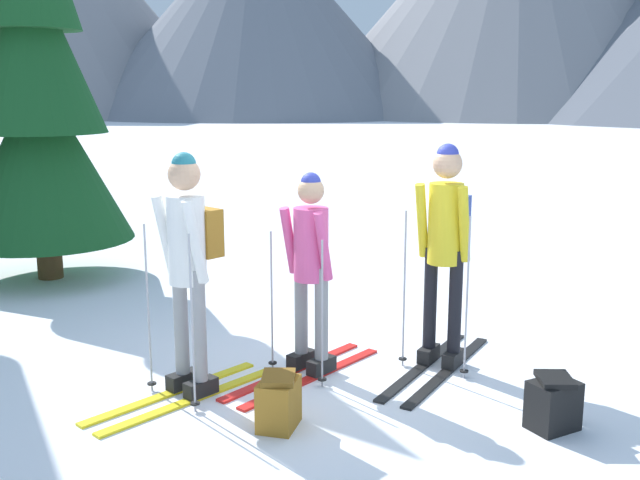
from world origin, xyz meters
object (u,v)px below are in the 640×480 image
Objects in this scene: skier_in_pink at (310,266)px; skier_in_white at (189,259)px; pine_tree_mid at (37,89)px; backpack_on_snow_front at (279,402)px; backpack_on_snow_beside at (553,403)px; skier_in_yellow at (445,241)px.

skier_in_white is at bearing -152.74° from skier_in_pink.
pine_tree_mid is 13.22× the size of backpack_on_snow_front.
backpack_on_snow_beside is (2.58, -0.54, -0.87)m from skier_in_white.
skier_in_pink is (0.88, 0.45, -0.16)m from skier_in_white.
skier_in_yellow is 4.70× the size of backpack_on_snow_beside.
backpack_on_snow_front is at bearing -51.82° from pine_tree_mid.
skier_in_white is 1.12× the size of skier_in_pink.
pine_tree_mid is at bearing 125.37° from skier_in_white.
backpack_on_snow_front is at bearing -100.02° from skier_in_pink.
skier_in_white reaches higher than backpack_on_snow_front.
skier_in_yellow is 5.41m from pine_tree_mid.
skier_in_pink is at bearing 149.76° from backpack_on_snow_beside.
skier_in_pink is 0.89× the size of skier_in_yellow.
skier_in_pink is 1.13m from skier_in_yellow.
skier_in_pink is 4.16× the size of backpack_on_snow_beside.
backpack_on_snow_beside is at bearing 0.64° from backpack_on_snow_front.
pine_tree_mid is (-2.46, 3.47, 1.24)m from skier_in_white.
skier_in_yellow is at bearing 116.76° from backpack_on_snow_beside.
skier_in_white is 0.99× the size of skier_in_yellow.
backpack_on_snow_beside is at bearing -63.24° from skier_in_yellow.
skier_in_white reaches higher than skier_in_pink.
skier_in_yellow is at bearing 18.14° from skier_in_white.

